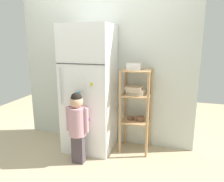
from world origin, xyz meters
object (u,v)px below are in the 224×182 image
Objects in this scene: fruit_bin at (135,67)px; child_standing at (77,121)px; pantry_shelf_unit at (136,101)px; refrigerator at (89,89)px.

child_standing is at bearing -138.22° from fruit_bin.
pantry_shelf_unit is (0.64, 0.54, 0.17)m from child_standing.
refrigerator is at bearing -170.30° from pantry_shelf_unit.
refrigerator reaches higher than pantry_shelf_unit.
child_standing is at bearing -88.70° from refrigerator.
refrigerator reaches higher than fruit_bin.
fruit_bin is at bearing 177.79° from pantry_shelf_unit.
fruit_bin is (0.61, 0.54, 0.64)m from child_standing.
pantry_shelf_unit is (0.65, 0.11, -0.15)m from refrigerator.
pantry_shelf_unit is at bearing 40.52° from child_standing.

